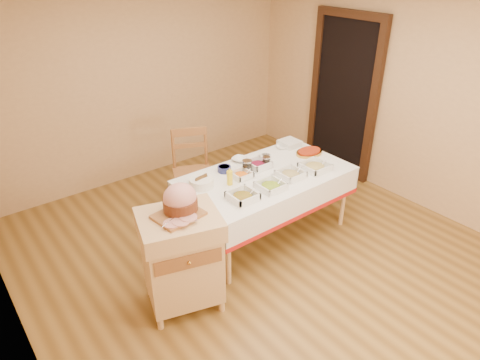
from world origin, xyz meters
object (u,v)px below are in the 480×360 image
dining_table (266,187)px  mustard_bottle (230,177)px  dining_chair (193,171)px  bread_basket (202,182)px  ham_on_board (180,201)px  preserve_jar_left (247,167)px  plate_stack (289,143)px  preserve_jar_right (266,162)px  brass_platter (309,152)px  butcher_cart (182,256)px

dining_table → mustard_bottle: (-0.44, 0.06, 0.25)m
dining_chair → bread_basket: size_ratio=4.12×
ham_on_board → bread_basket: bearing=44.3°
dining_table → preserve_jar_left: size_ratio=13.62×
dining_table → plate_stack: bearing=28.6°
preserve_jar_right → mustard_bottle: 0.57m
dining_chair → brass_platter: 1.40m
bread_basket → ham_on_board: bearing=-135.7°
preserve_jar_left → bread_basket: (-0.56, 0.03, -0.01)m
bread_basket → brass_platter: size_ratio=0.71×
butcher_cart → bread_basket: bearing=44.0°
butcher_cart → preserve_jar_left: bearing=25.2°
ham_on_board → brass_platter: ham_on_board is taller
preserve_jar_left → preserve_jar_right: 0.25m
ham_on_board → brass_platter: bearing=12.1°
ham_on_board → preserve_jar_left: 1.25m
bread_basket → dining_chair: bearing=65.0°
ham_on_board → plate_stack: 2.10m
dining_chair → ham_on_board: bearing=-125.1°
plate_stack → brass_platter: plate_stack is taller
plate_stack → preserve_jar_right: bearing=-157.3°
butcher_cart → mustard_bottle: (0.85, 0.44, 0.31)m
dining_chair → preserve_jar_right: size_ratio=9.02×
preserve_jar_right → ham_on_board: bearing=-160.4°
plate_stack → butcher_cart: bearing=-159.0°
preserve_jar_left → mustard_bottle: 0.33m
ham_on_board → brass_platter: 2.04m
preserve_jar_left → ham_on_board: bearing=-155.3°
preserve_jar_right → mustard_bottle: (-0.56, -0.08, 0.03)m
dining_table → mustard_bottle: bearing=172.7°
brass_platter → plate_stack: bearing=94.4°
dining_chair → plate_stack: dining_chair is taller
ham_on_board → bread_basket: ham_on_board is taller
mustard_bottle → ham_on_board: bearing=-153.4°
mustard_bottle → bread_basket: size_ratio=0.76×
dining_table → butcher_cart: butcher_cart is taller
preserve_jar_left → preserve_jar_right: preserve_jar_left is taller
ham_on_board → preserve_jar_right: 1.47m
mustard_bottle → bread_basket: bearing=150.3°
butcher_cart → bread_basket: 0.87m
dining_chair → ham_on_board: size_ratio=2.53×
preserve_jar_right → bread_basket: bearing=175.9°
ham_on_board → mustard_bottle: (0.81, 0.40, -0.21)m
preserve_jar_left → brass_platter: (0.86, -0.09, -0.04)m
ham_on_board → plate_stack: (1.95, 0.73, -0.26)m
butcher_cart → plate_stack: size_ratio=4.21×
mustard_bottle → brass_platter: mustard_bottle is taller
butcher_cart → plate_stack: 2.15m
plate_stack → brass_platter: size_ratio=0.65×
dining_chair → bread_basket: 0.86m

